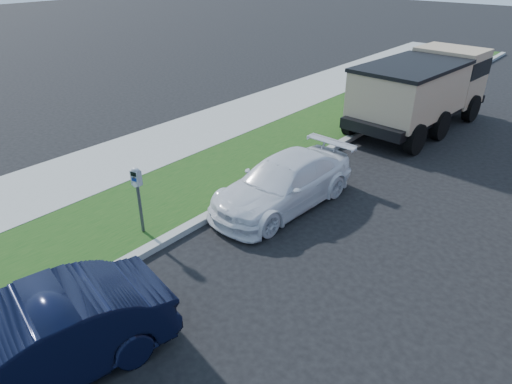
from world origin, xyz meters
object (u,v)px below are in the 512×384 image
Objects in this scene: white_wagon at (284,183)px; dump_truck at (424,87)px; navy_sedan at (30,347)px; parking_meter at (137,186)px.

white_wagon is 8.09m from dump_truck.
navy_sedan is at bearing -84.96° from dump_truck.
parking_meter is 0.23× the size of dump_truck.
dump_truck is (0.24, 8.04, 0.82)m from white_wagon.
dump_truck is at bearing 69.42° from parking_meter.
white_wagon is (1.54, 3.22, -0.66)m from parking_meter.
dump_truck is at bearing 102.36° from navy_sedan.
navy_sedan is at bearing -82.60° from white_wagon.
white_wagon is at bearing 105.37° from navy_sedan.
white_wagon is at bearing 52.89° from parking_meter.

